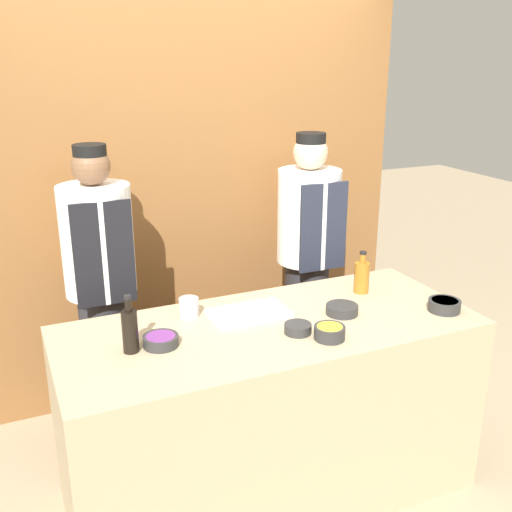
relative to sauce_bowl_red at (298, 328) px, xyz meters
The scene contains 14 objects.
ground_plane 0.94m from the sauce_bowl_red, 120.49° to the left, with size 14.00×14.00×0.00m, color tan.
cabinet_wall 1.38m from the sauce_bowl_red, 93.16° to the left, with size 2.75×0.18×2.40m.
counter 0.50m from the sauce_bowl_red, 120.49° to the left, with size 1.92×0.81×0.90m.
sauce_bowl_red is the anchor object (origin of this frame).
sauce_bowl_purple 0.60m from the sauce_bowl_red, 167.72° to the left, with size 0.15×0.15×0.05m.
sauce_bowl_yellow 0.14m from the sauce_bowl_red, 47.35° to the right, with size 0.14×0.14×0.06m.
sauce_bowl_green 0.30m from the sauce_bowl_red, 18.59° to the left, with size 0.15×0.15×0.04m.
sauce_bowl_orange 0.76m from the sauce_bowl_red, ahead, with size 0.15×0.15×0.06m.
cutting_board 0.29m from the sauce_bowl_red, 115.07° to the left, with size 0.37×0.22×0.02m.
bottle_amber 0.60m from the sauce_bowl_red, 29.15° to the left, with size 0.08×0.08×0.22m.
bottle_soy 0.73m from the sauce_bowl_red, behind, with size 0.07×0.07×0.25m.
cup_steel 0.53m from the sauce_bowl_red, 136.98° to the left, with size 0.09×0.09×0.09m.
chef_left 1.14m from the sauce_bowl_red, 127.47° to the left, with size 0.37×0.37×1.65m.
chef_right 1.06m from the sauce_bowl_red, 58.94° to the left, with size 0.37×0.37×1.65m.
Camera 1 is at (-1.07, -2.24, 2.07)m, focal length 42.00 mm.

